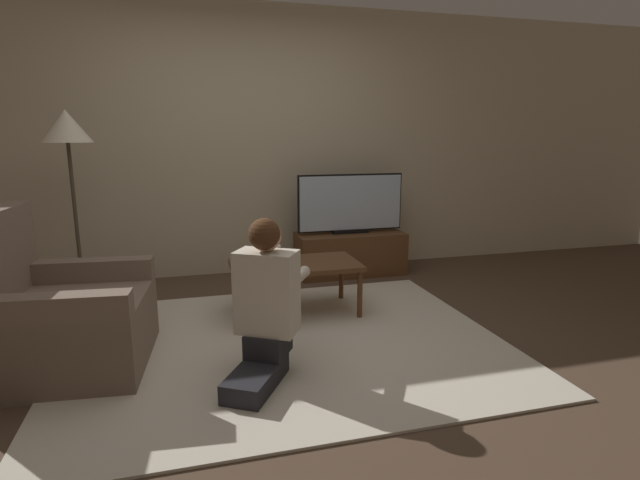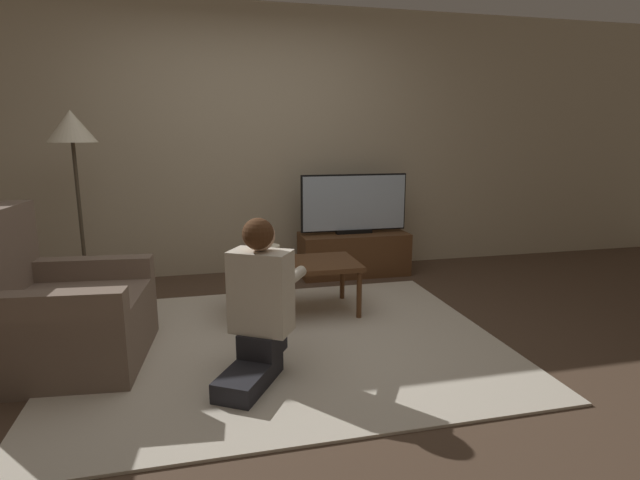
% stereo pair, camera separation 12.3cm
% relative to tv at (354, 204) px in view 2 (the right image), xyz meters
% --- Properties ---
extents(ground_plane, '(10.00, 10.00, 0.00)m').
position_rel_tv_xyz_m(ground_plane, '(-0.97, -1.55, -0.71)').
color(ground_plane, brown).
extents(wall_back, '(10.00, 0.06, 2.60)m').
position_rel_tv_xyz_m(wall_back, '(-0.97, 0.38, 0.59)').
color(wall_back, beige).
rests_on(wall_back, ground_plane).
extents(rug, '(2.85, 2.27, 0.02)m').
position_rel_tv_xyz_m(rug, '(-0.97, -1.55, -0.71)').
color(rug, beige).
rests_on(rug, ground_plane).
extents(tv_stand, '(1.07, 0.43, 0.42)m').
position_rel_tv_xyz_m(tv_stand, '(-0.00, -0.00, -0.51)').
color(tv_stand, brown).
rests_on(tv_stand, ground_plane).
extents(tv, '(1.07, 0.08, 0.58)m').
position_rel_tv_xyz_m(tv, '(0.00, 0.00, 0.00)').
color(tv, black).
rests_on(tv, tv_stand).
extents(coffee_table, '(0.97, 0.54, 0.41)m').
position_rel_tv_xyz_m(coffee_table, '(-0.78, -0.99, -0.34)').
color(coffee_table, brown).
rests_on(coffee_table, ground_plane).
extents(floor_lamp, '(0.38, 0.38, 1.57)m').
position_rel_tv_xyz_m(floor_lamp, '(-2.43, -0.28, 0.62)').
color(floor_lamp, '#4C4233').
rests_on(floor_lamp, ground_plane).
extents(armchair, '(0.97, 0.97, 0.96)m').
position_rel_tv_xyz_m(armchair, '(-2.34, -1.51, -0.42)').
color(armchair, '#7A6656').
rests_on(armchair, ground_plane).
extents(person_kneeling, '(0.64, 0.84, 0.92)m').
position_rel_tv_xyz_m(person_kneeling, '(-1.16, -1.95, -0.26)').
color(person_kneeling, '#232328').
rests_on(person_kneeling, rug).
extents(table_lamp, '(0.18, 0.18, 0.17)m').
position_rel_tv_xyz_m(table_lamp, '(-1.00, -1.10, -0.20)').
color(table_lamp, '#4C3823').
rests_on(table_lamp, coffee_table).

